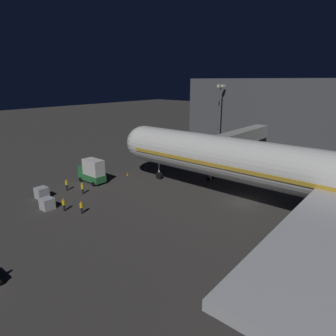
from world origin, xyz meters
name	(u,v)px	position (x,y,z in m)	size (l,w,h in m)	color
ground_plane	(244,202)	(0.00, 0.00, 0.00)	(320.00, 320.00, 0.00)	#383533
jet_bridge	(233,140)	(-12.15, -8.57, 5.77)	(22.72, 3.40, 7.31)	#9E9E99
apron_floodlight_mast	(220,112)	(-25.50, -19.17, 8.97)	(2.90, 0.50, 15.16)	#59595E
catering_truck	(92,171)	(8.27, -22.76, 1.95)	(2.36, 4.99, 3.94)	#287038
baggage_container_near_belt	(47,204)	(18.39, -18.62, 0.75)	(1.50, 1.53, 1.49)	#B7BABF
baggage_container_mid_row	(42,193)	(16.98, -22.73, 0.79)	(1.54, 1.53, 1.58)	#B7BABF
ground_crew_near_nose_gear	(82,188)	(12.36, -19.59, 0.94)	(0.40, 0.40, 1.72)	black
ground_crew_by_belt_loader	(64,204)	(17.32, -16.41, 0.94)	(0.40, 0.40, 1.71)	black
ground_crew_marshaller_fwd	(67,184)	(13.07, -22.63, 0.98)	(0.40, 0.40, 1.77)	black
ground_crew_under_port_wing	(81,207)	(16.32, -14.02, 0.91)	(0.40, 0.40, 1.66)	black
traffic_cone_nose_port	(145,168)	(-2.20, -21.05, 0.28)	(0.36, 0.36, 0.55)	orange
traffic_cone_nose_starboard	(127,174)	(2.20, -21.05, 0.28)	(0.36, 0.36, 0.55)	orange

